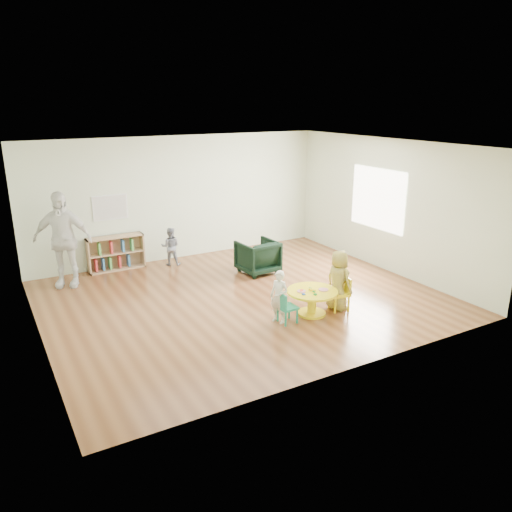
# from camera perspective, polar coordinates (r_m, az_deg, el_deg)

# --- Properties ---
(room) EXTENTS (7.10, 7.00, 2.80)m
(room) POSITION_cam_1_polar(r_m,az_deg,el_deg) (8.83, -1.57, 6.62)
(room) COLOR brown
(room) RESTS_ON ground
(activity_table) EXTENTS (0.87, 0.87, 0.48)m
(activity_table) POSITION_cam_1_polar(r_m,az_deg,el_deg) (8.63, 6.43, -4.77)
(activity_table) COLOR yellow
(activity_table) RESTS_ON ground
(kid_chair_left) EXTENTS (0.30, 0.30, 0.54)m
(kid_chair_left) POSITION_cam_1_polar(r_m,az_deg,el_deg) (8.27, 3.40, -5.81)
(kid_chair_left) COLOR #1A8F6B
(kid_chair_left) RESTS_ON ground
(kid_chair_right) EXTENTS (0.38, 0.38, 0.60)m
(kid_chair_right) POSITION_cam_1_polar(r_m,az_deg,el_deg) (8.89, 9.74, -4.11)
(kid_chair_right) COLOR yellow
(kid_chair_right) RESTS_ON ground
(bookshelf) EXTENTS (1.20, 0.30, 0.75)m
(bookshelf) POSITION_cam_1_polar(r_m,az_deg,el_deg) (11.25, -15.81, 0.33)
(bookshelf) COLOR tan
(bookshelf) RESTS_ON ground
(alphabet_poster) EXTENTS (0.74, 0.01, 0.54)m
(alphabet_poster) POSITION_cam_1_polar(r_m,az_deg,el_deg) (11.14, -16.32, 5.35)
(alphabet_poster) COLOR white
(alphabet_poster) RESTS_ON ground
(armchair) EXTENTS (0.81, 0.83, 0.71)m
(armchair) POSITION_cam_1_polar(r_m,az_deg,el_deg) (10.62, 0.20, -0.07)
(armchair) COLOR black
(armchair) RESTS_ON ground
(child_left) EXTENTS (0.33, 0.39, 0.90)m
(child_left) POSITION_cam_1_polar(r_m,az_deg,el_deg) (8.24, 2.65, -4.70)
(child_left) COLOR white
(child_left) RESTS_ON ground
(child_right) EXTENTS (0.43, 0.58, 1.08)m
(child_right) POSITION_cam_1_polar(r_m,az_deg,el_deg) (8.83, 9.42, -2.75)
(child_right) COLOR yellow
(child_right) RESTS_ON ground
(toddler) EXTENTS (0.52, 0.48, 0.86)m
(toddler) POSITION_cam_1_polar(r_m,az_deg,el_deg) (11.24, -9.74, 1.07)
(toddler) COLOR #19243F
(toddler) RESTS_ON ground
(adult_caretaker) EXTENTS (1.21, 0.89, 1.90)m
(adult_caretaker) POSITION_cam_1_polar(r_m,az_deg,el_deg) (10.40, -21.26, 1.77)
(adult_caretaker) COLOR white
(adult_caretaker) RESTS_ON ground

